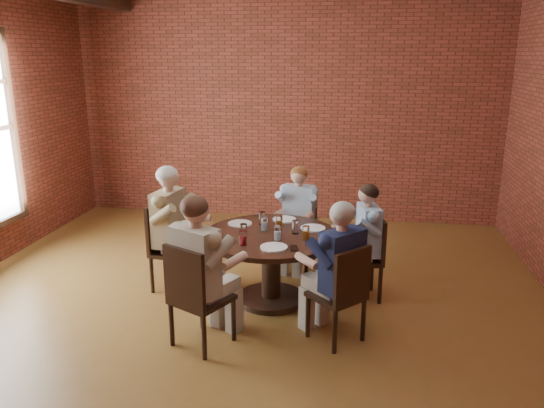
# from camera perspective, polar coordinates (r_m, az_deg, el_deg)

# --- Properties ---
(floor) EXTENTS (7.00, 7.00, 0.00)m
(floor) POSITION_cam_1_polar(r_m,az_deg,el_deg) (5.37, -4.03, -12.19)
(floor) COLOR brown
(floor) RESTS_ON ground
(wall_back) EXTENTS (7.00, 0.00, 7.00)m
(wall_back) POSITION_cam_1_polar(r_m,az_deg,el_deg) (8.22, 1.35, 10.12)
(wall_back) COLOR brown
(wall_back) RESTS_ON ground
(dining_table) EXTENTS (1.39, 1.39, 0.75)m
(dining_table) POSITION_cam_1_polar(r_m,az_deg,el_deg) (5.49, -0.10, -5.40)
(dining_table) COLOR black
(dining_table) RESTS_ON floor
(chair_a) EXTENTS (0.47, 0.47, 0.89)m
(chair_a) POSITION_cam_1_polar(r_m,az_deg,el_deg) (5.69, 10.39, -5.37)
(chair_a) COLOR black
(chair_a) RESTS_ON floor
(diner_a) EXTENTS (0.68, 0.60, 1.25)m
(diner_a) POSITION_cam_1_polar(r_m,az_deg,el_deg) (5.62, 9.73, -4.12)
(diner_a) COLOR teal
(diner_a) RESTS_ON floor
(chair_b) EXTENTS (0.44, 0.44, 0.89)m
(chair_b) POSITION_cam_1_polar(r_m,az_deg,el_deg) (6.45, 2.93, -2.55)
(chair_b) COLOR black
(chair_b) RESTS_ON floor
(diner_b) EXTENTS (0.57, 0.66, 1.24)m
(diner_b) POSITION_cam_1_polar(r_m,az_deg,el_deg) (6.34, 2.77, -1.58)
(diner_b) COLOR #8EA1B5
(diner_b) RESTS_ON floor
(chair_c) EXTENTS (0.51, 0.51, 0.96)m
(chair_c) POSITION_cam_1_polar(r_m,az_deg,el_deg) (5.94, -11.20, -4.14)
(chair_c) COLOR black
(chair_c) RESTS_ON floor
(diner_c) EXTENTS (0.75, 0.65, 1.38)m
(diner_c) POSITION_cam_1_polar(r_m,az_deg,el_deg) (5.84, -10.49, -2.67)
(diner_c) COLOR brown
(diner_c) RESTS_ON floor
(chair_d) EXTENTS (0.60, 0.60, 0.96)m
(chair_d) POSITION_cam_1_polar(r_m,az_deg,el_deg) (4.70, -8.37, -9.51)
(chair_d) COLOR black
(chair_d) RESTS_ON floor
(diner_d) EXTENTS (0.81, 0.86, 1.38)m
(diner_d) POSITION_cam_1_polar(r_m,az_deg,el_deg) (4.69, -7.66, -7.24)
(diner_d) COLOR #BC9E93
(diner_d) RESTS_ON floor
(chair_e) EXTENTS (0.59, 0.59, 0.92)m
(chair_e) POSITION_cam_1_polar(r_m,az_deg,el_deg) (4.78, 7.64, -9.29)
(chair_e) COLOR black
(chair_e) RESTS_ON floor
(diner_e) EXTENTS (0.81, 0.81, 1.31)m
(diner_e) POSITION_cam_1_polar(r_m,az_deg,el_deg) (4.77, 7.01, -7.31)
(diner_e) COLOR #151D3D
(diner_e) RESTS_ON floor
(plate_a) EXTENTS (0.26, 0.26, 0.01)m
(plate_a) POSITION_cam_1_polar(r_m,az_deg,el_deg) (5.58, 4.43, -2.59)
(plate_a) COLOR white
(plate_a) RESTS_ON dining_table
(plate_b) EXTENTS (0.26, 0.26, 0.01)m
(plate_b) POSITION_cam_1_polar(r_m,az_deg,el_deg) (5.86, 1.34, -1.67)
(plate_b) COLOR white
(plate_b) RESTS_ON dining_table
(plate_c) EXTENTS (0.26, 0.26, 0.01)m
(plate_c) POSITION_cam_1_polar(r_m,az_deg,el_deg) (5.72, -3.47, -2.12)
(plate_c) COLOR white
(plate_c) RESTS_ON dining_table
(plate_d) EXTENTS (0.26, 0.26, 0.01)m
(plate_d) POSITION_cam_1_polar(r_m,az_deg,el_deg) (5.03, 0.20, -4.67)
(plate_d) COLOR white
(plate_d) RESTS_ON dining_table
(glass_a) EXTENTS (0.07, 0.07, 0.14)m
(glass_a) POSITION_cam_1_polar(r_m,az_deg,el_deg) (5.41, 2.53, -2.49)
(glass_a) COLOR white
(glass_a) RESTS_ON dining_table
(glass_b) EXTENTS (0.07, 0.07, 0.14)m
(glass_b) POSITION_cam_1_polar(r_m,az_deg,el_deg) (5.55, 0.79, -1.99)
(glass_b) COLOR white
(glass_b) RESTS_ON dining_table
(glass_c) EXTENTS (0.07, 0.07, 0.14)m
(glass_c) POSITION_cam_1_polar(r_m,az_deg,el_deg) (5.69, -1.07, -1.55)
(glass_c) COLOR white
(glass_c) RESTS_ON dining_table
(glass_d) EXTENTS (0.07, 0.07, 0.14)m
(glass_d) POSITION_cam_1_polar(r_m,az_deg,el_deg) (5.50, -0.83, -2.17)
(glass_d) COLOR white
(glass_d) RESTS_ON dining_table
(glass_e) EXTENTS (0.07, 0.07, 0.14)m
(glass_e) POSITION_cam_1_polar(r_m,az_deg,el_deg) (5.30, -3.07, -2.89)
(glass_e) COLOR white
(glass_e) RESTS_ON dining_table
(glass_f) EXTENTS (0.07, 0.07, 0.14)m
(glass_f) POSITION_cam_1_polar(r_m,az_deg,el_deg) (5.09, -3.14, -3.67)
(glass_f) COLOR white
(glass_f) RESTS_ON dining_table
(glass_g) EXTENTS (0.07, 0.07, 0.14)m
(glass_g) POSITION_cam_1_polar(r_m,az_deg,el_deg) (5.22, 0.60, -3.15)
(glass_g) COLOR white
(glass_g) RESTS_ON dining_table
(glass_h) EXTENTS (0.07, 0.07, 0.14)m
(glass_h) POSITION_cam_1_polar(r_m,az_deg,el_deg) (5.24, 3.67, -3.12)
(glass_h) COLOR white
(glass_h) RESTS_ON dining_table
(smartphone) EXTENTS (0.11, 0.16, 0.01)m
(smartphone) POSITION_cam_1_polar(r_m,az_deg,el_deg) (5.02, 2.36, -4.77)
(smartphone) COLOR black
(smartphone) RESTS_ON dining_table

